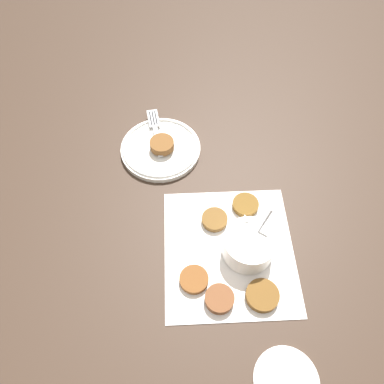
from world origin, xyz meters
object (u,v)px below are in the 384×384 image
fork (155,127)px  extra_saucer (287,381)px  serving_plate (161,148)px  sauce_bowl (248,246)px  fritter_on_plate (162,145)px

fork → extra_saucer: bearing=-161.4°
fork → extra_saucer: fork is taller
serving_plate → extra_saucer: 0.60m
extra_saucer → fork: bearing=18.6°
serving_plate → sauce_bowl: bearing=-150.3°
fritter_on_plate → fork: size_ratio=0.37×
sauce_bowl → fritter_on_plate: size_ratio=1.94×
sauce_bowl → fork: sauce_bowl is taller
sauce_bowl → fork: (0.37, 0.18, -0.01)m
serving_plate → fork: fork is taller
serving_plate → extra_saucer: size_ratio=1.70×
serving_plate → fork: 0.07m
fritter_on_plate → fork: 0.07m
fritter_on_plate → serving_plate: bearing=43.2°
fritter_on_plate → fork: bearing=12.7°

